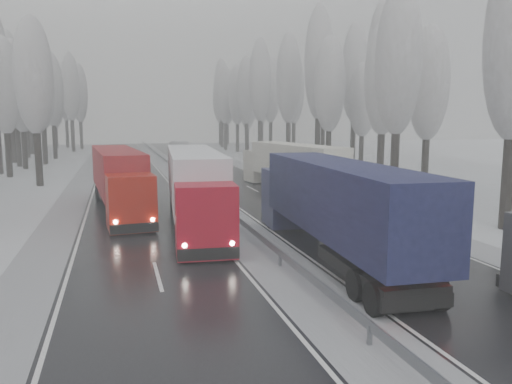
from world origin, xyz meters
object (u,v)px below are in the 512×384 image
truck_cream_box (290,164)px  truck_red_white (195,183)px  box_truck_distant (179,147)px  truck_blue_box (331,201)px  truck_red_red (119,176)px

truck_cream_box → truck_red_white: 16.55m
box_truck_distant → truck_red_white: (-6.85, -64.54, 1.36)m
truck_cream_box → box_truck_distant: truck_cream_box is taller
truck_red_white → truck_cream_box: bearing=55.3°
truck_blue_box → truck_red_white: size_ratio=1.00×
truck_red_white → truck_red_red: bearing=128.8°
truck_cream_box → box_truck_distant: bearing=86.1°
truck_red_white → truck_red_red: (-4.31, 6.36, -0.13)m
truck_blue_box → truck_red_white: (-5.01, 8.29, 0.00)m
truck_cream_box → box_truck_distant: size_ratio=2.45×
truck_blue_box → box_truck_distant: 72.87m
box_truck_distant → truck_red_white: bearing=-102.5°
truck_blue_box → truck_red_white: bearing=124.1°
box_truck_distant → truck_red_red: 59.26m
truck_red_white → truck_red_red: 7.69m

